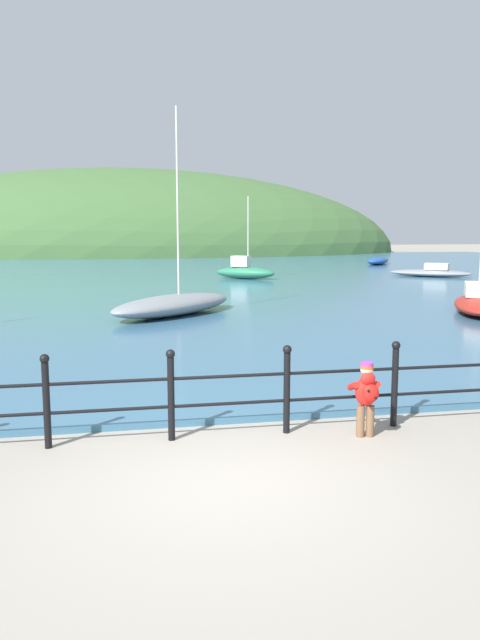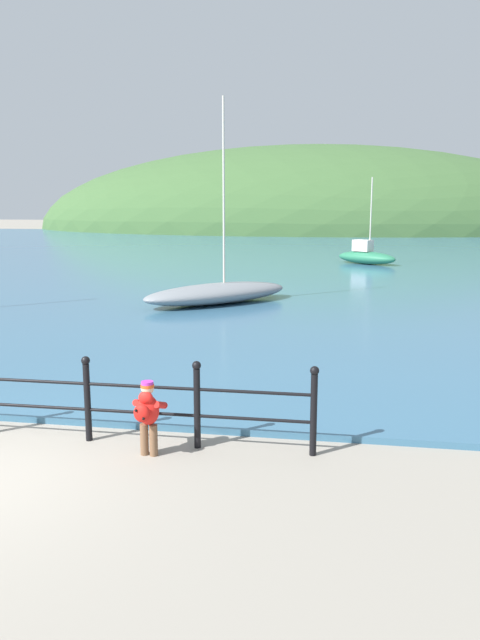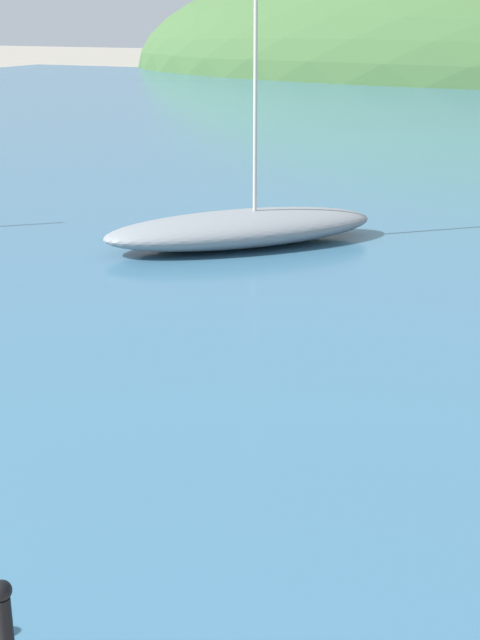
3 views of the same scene
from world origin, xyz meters
name	(u,v)px [view 2 (image 2 of 3)]	position (x,y,z in m)	size (l,w,h in m)	color
water	(270,255)	(0.00, 32.00, 0.05)	(80.00, 60.00, 0.10)	#386684
far_hillside	(307,230)	(0.00, 68.11, 0.00)	(64.51, 35.48, 19.29)	#3D6033
iron_railing	(35,393)	(0.32, 1.50, 0.64)	(7.89, 0.12, 1.21)	black
child_in_coat	(147,411)	(2.08, 1.13, 0.61)	(0.40, 0.55, 1.00)	brown
boat_red_dinghy	(366,256)	(5.61, 26.47, 0.51)	(3.37, 2.86, 4.37)	#287551
boat_blue_hull	(217,293)	(0.59, 12.89, 0.43)	(4.85, 4.85, 6.31)	gray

